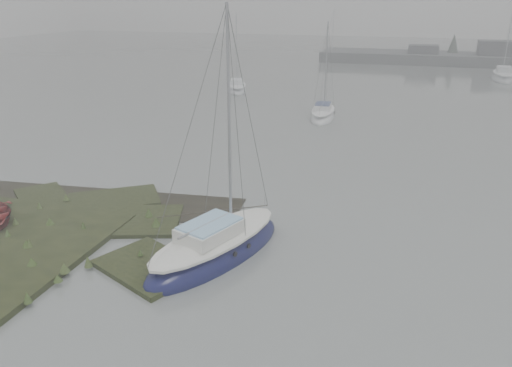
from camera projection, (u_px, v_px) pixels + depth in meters
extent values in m
plane|color=slate|center=(308.00, 101.00, 44.74)|extent=(160.00, 160.00, 0.00)
cube|color=#424247|center=(423.00, 53.00, 69.30)|extent=(4.00, 3.00, 2.20)
cube|color=#424247|center=(502.00, 52.00, 66.45)|extent=(6.00, 3.00, 3.00)
cone|color=#384238|center=(453.00, 47.00, 69.72)|extent=(2.00, 2.00, 3.50)
ellipsoid|color=#0D0F3D|center=(216.00, 253.00, 18.07)|extent=(4.41, 6.98, 1.61)
ellipsoid|color=silver|center=(216.00, 237.00, 17.84)|extent=(3.69, 6.03, 0.46)
cube|color=silver|center=(210.00, 230.00, 17.49)|extent=(2.14, 2.63, 0.47)
cube|color=#95C4E8|center=(210.00, 223.00, 17.40)|extent=(1.99, 2.42, 0.08)
cylinder|color=#939399|center=(229.00, 120.00, 17.02)|extent=(0.10, 0.10, 7.59)
cylinder|color=#939399|center=(206.00, 225.00, 17.26)|extent=(1.03, 2.51, 0.09)
ellipsoid|color=white|center=(323.00, 117.00, 38.60)|extent=(2.12, 5.53, 1.32)
ellipsoid|color=white|center=(323.00, 110.00, 38.42)|extent=(1.72, 4.81, 0.37)
cube|color=white|center=(323.00, 106.00, 38.09)|extent=(1.28, 1.93, 0.39)
cube|color=navy|center=(323.00, 104.00, 38.01)|extent=(1.19, 1.77, 0.06)
cylinder|color=#939399|center=(326.00, 64.00, 37.86)|extent=(0.09, 0.09, 6.21)
cylinder|color=#939399|center=(323.00, 104.00, 37.87)|extent=(0.20, 2.17, 0.07)
ellipsoid|color=#B2B6BC|center=(237.00, 90.00, 49.52)|extent=(3.58, 5.83, 1.35)
ellipsoid|color=white|center=(237.00, 85.00, 49.33)|extent=(3.00, 5.04, 0.38)
cube|color=white|center=(237.00, 82.00, 48.99)|extent=(1.76, 2.19, 0.40)
cube|color=silver|center=(237.00, 79.00, 48.91)|extent=(1.63, 2.01, 0.06)
cylinder|color=#939399|center=(236.00, 48.00, 48.78)|extent=(0.09, 0.09, 6.33)
cylinder|color=#939399|center=(237.00, 80.00, 48.76)|extent=(0.81, 2.11, 0.07)
ellipsoid|color=silver|center=(502.00, 79.00, 56.14)|extent=(2.61, 6.98, 1.67)
ellipsoid|color=white|center=(503.00, 73.00, 55.90)|extent=(2.11, 6.07, 0.47)
cube|color=white|center=(504.00, 69.00, 55.50)|extent=(1.59, 2.43, 0.49)
cube|color=silver|center=(505.00, 67.00, 55.40)|extent=(1.48, 2.23, 0.08)
cylinder|color=#939399|center=(509.00, 33.00, 55.18)|extent=(0.11, 0.11, 7.85)
cylinder|color=#939399|center=(505.00, 67.00, 55.23)|extent=(0.23, 2.75, 0.09)
ellipsoid|color=silver|center=(335.00, 60.00, 73.13)|extent=(5.56, 4.28, 1.31)
ellipsoid|color=white|center=(336.00, 56.00, 72.95)|extent=(4.78, 3.62, 0.37)
cube|color=white|center=(337.00, 54.00, 72.67)|extent=(2.18, 1.94, 0.39)
cube|color=silver|center=(337.00, 52.00, 72.60)|extent=(2.01, 1.79, 0.06)
cylinder|color=#939399|center=(333.00, 32.00, 72.24)|extent=(0.08, 0.08, 6.18)
cylinder|color=#939399|center=(338.00, 52.00, 72.49)|extent=(1.90, 1.16, 0.07)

